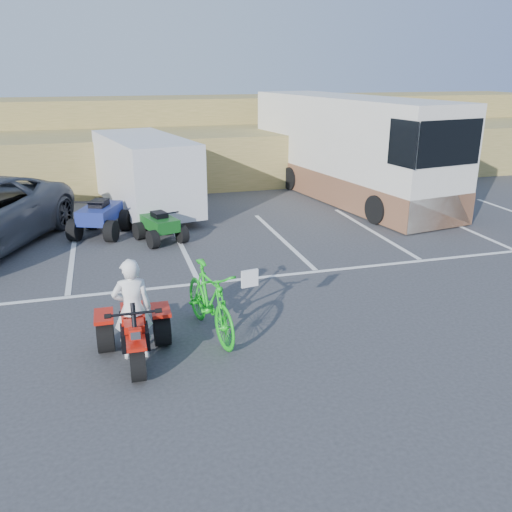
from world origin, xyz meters
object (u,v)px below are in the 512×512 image
object	(u,v)px
red_trike_atv	(137,361)
quad_atv_blue	(102,235)
green_dirt_bike	(210,301)
rv_motorhome	(347,155)
rider	(132,309)
quad_atv_green	(161,241)
cargo_trailer	(145,172)

from	to	relation	value
red_trike_atv	quad_atv_blue	distance (m)	7.20
green_dirt_bike	rv_motorhome	world-z (taller)	rv_motorhome
green_dirt_bike	rv_motorhome	size ratio (longest dim) A/B	0.21
quad_atv_blue	red_trike_atv	bearing A→B (deg)	-63.94
red_trike_atv	rv_motorhome	world-z (taller)	rv_motorhome
red_trike_atv	rider	distance (m)	0.84
red_trike_atv	quad_atv_blue	xyz separation A→B (m)	(-0.46, 7.19, 0.00)
rv_motorhome	rider	bearing A→B (deg)	-139.67
green_dirt_bike	quad_atv_green	world-z (taller)	green_dirt_bike
rider	rv_motorhome	world-z (taller)	rv_motorhome
rv_motorhome	green_dirt_bike	bearing A→B (deg)	-136.00
green_dirt_bike	quad_atv_blue	size ratio (longest dim) A/B	1.23
red_trike_atv	quad_atv_blue	bearing A→B (deg)	94.33
rv_motorhome	quad_atv_blue	distance (m)	8.91
green_dirt_bike	cargo_trailer	bearing A→B (deg)	82.02
rider	quad_atv_blue	world-z (taller)	rider
cargo_trailer	rv_motorhome	xyz separation A→B (m)	(6.99, 0.33, 0.19)
rider	quad_atv_blue	size ratio (longest dim) A/B	0.98
red_trike_atv	quad_atv_green	size ratio (longest dim) A/B	1.17
green_dirt_bike	rv_motorhome	xyz separation A→B (m)	(6.67, 9.07, 0.86)
cargo_trailer	rider	bearing A→B (deg)	-107.79
rv_motorhome	cargo_trailer	bearing A→B (deg)	173.03
rider	quad_atv_green	xyz separation A→B (m)	(1.05, 6.04, -0.83)
rv_motorhome	red_trike_atv	bearing A→B (deg)	-139.23
rider	cargo_trailer	world-z (taller)	cargo_trailer
quad_atv_green	green_dirt_bike	bearing A→B (deg)	-105.90
green_dirt_bike	quad_atv_blue	world-z (taller)	green_dirt_bike
rider	quad_atv_green	size ratio (longest dim) A/B	1.21
quad_atv_blue	rv_motorhome	bearing A→B (deg)	38.75
rv_motorhome	quad_atv_blue	size ratio (longest dim) A/B	5.77
red_trike_atv	green_dirt_bike	world-z (taller)	green_dirt_bike
quad_atv_blue	rider	bearing A→B (deg)	-63.85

